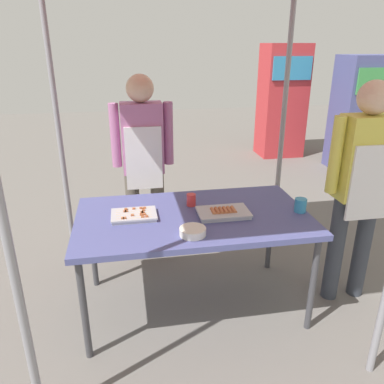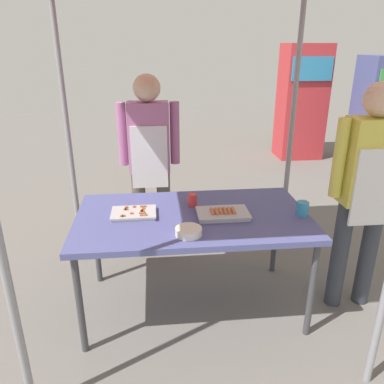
{
  "view_description": "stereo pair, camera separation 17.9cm",
  "coord_description": "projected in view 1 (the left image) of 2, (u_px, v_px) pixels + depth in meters",
  "views": [
    {
      "loc": [
        -0.43,
        -2.34,
        1.86
      ],
      "look_at": [
        0.0,
        0.05,
        0.9
      ],
      "focal_mm": 35.48,
      "sensor_mm": 36.0,
      "label": 1
    },
    {
      "loc": [
        -0.25,
        -2.36,
        1.86
      ],
      "look_at": [
        0.0,
        0.05,
        0.9
      ],
      "focal_mm": 35.48,
      "sensor_mm": 36.0,
      "label": 2
    }
  ],
  "objects": [
    {
      "name": "tray_grilled_sausages",
      "position": [
        223.0,
        213.0,
        2.61
      ],
      "size": [
        0.35,
        0.23,
        0.05
      ],
      "color": "#ADADB2",
      "rests_on": "stall_table"
    },
    {
      "name": "ground_plane",
      "position": [
        193.0,
        304.0,
        2.89
      ],
      "size": [
        18.0,
        18.0,
        0.0
      ],
      "primitive_type": "plane",
      "color": "#66605B"
    },
    {
      "name": "tray_meat_skewers",
      "position": [
        134.0,
        215.0,
        2.57
      ],
      "size": [
        0.3,
        0.22,
        0.04
      ],
      "color": "#ADADB2",
      "rests_on": "stall_table"
    },
    {
      "name": "neighbor_stall_left",
      "position": [
        282.0,
        101.0,
        6.45
      ],
      "size": [
        0.71,
        0.6,
        1.85
      ],
      "color": "#C63338",
      "rests_on": "ground"
    },
    {
      "name": "neighbor_stall_right",
      "position": [
        365.0,
        114.0,
        5.76
      ],
      "size": [
        0.91,
        0.61,
        1.7
      ],
      "color": "#4C518C",
      "rests_on": "ground"
    },
    {
      "name": "vendor_woman",
      "position": [
        143.0,
        155.0,
        3.21
      ],
      "size": [
        0.52,
        0.23,
        1.63
      ],
      "rotation": [
        0.0,
        0.0,
        3.14
      ],
      "color": "#595147",
      "rests_on": "ground"
    },
    {
      "name": "stall_table",
      "position": [
        193.0,
        222.0,
        2.64
      ],
      "size": [
        1.6,
        0.9,
        0.75
      ],
      "color": "#4C518C",
      "rests_on": "ground"
    },
    {
      "name": "customer_nearby",
      "position": [
        361.0,
        178.0,
        2.65
      ],
      "size": [
        0.52,
        0.23,
        1.64
      ],
      "color": "#333842",
      "rests_on": "ground"
    },
    {
      "name": "condiment_bowl",
      "position": [
        193.0,
        231.0,
        2.34
      ],
      "size": [
        0.17,
        0.17,
        0.05
      ],
      "primitive_type": "cylinder",
      "color": "silver",
      "rests_on": "stall_table"
    },
    {
      "name": "drink_cup_near_edge",
      "position": [
        191.0,
        200.0,
        2.75
      ],
      "size": [
        0.07,
        0.07,
        0.09
      ],
      "primitive_type": "cylinder",
      "color": "red",
      "rests_on": "stall_table"
    },
    {
      "name": "drink_cup_by_wok",
      "position": [
        300.0,
        205.0,
        2.65
      ],
      "size": [
        0.08,
        0.08,
        0.1
      ],
      "primitive_type": "cylinder",
      "color": "#338CBF",
      "rests_on": "stall_table"
    }
  ]
}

